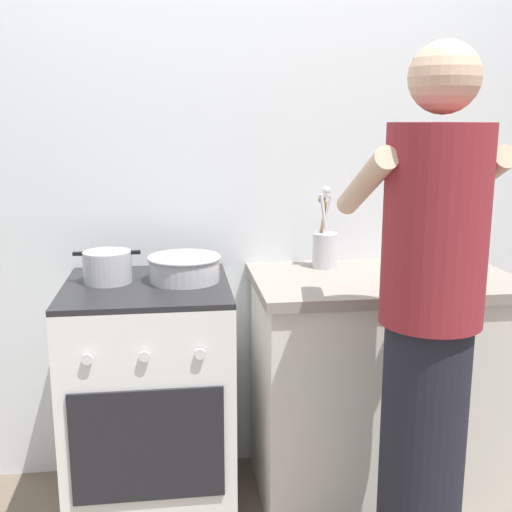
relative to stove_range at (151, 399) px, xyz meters
name	(u,v)px	position (x,y,z in m)	size (l,w,h in m)	color
back_wall	(280,178)	(0.55, 0.35, 0.80)	(3.20, 0.10, 2.50)	silver
countertop	(380,385)	(0.90, 0.00, 0.00)	(1.00, 0.60, 0.90)	silver
stove_range	(151,399)	(0.00, 0.00, 0.00)	(0.60, 0.62, 0.90)	white
pot	(108,267)	(-0.14, 0.05, 0.51)	(0.24, 0.18, 0.12)	#B2B2B7
mixing_bowl	(184,267)	(0.14, 0.03, 0.50)	(0.27, 0.27, 0.10)	#B7B7BC
utensil_crock	(325,244)	(0.71, 0.18, 0.55)	(0.10, 0.10, 0.33)	silver
spice_bottle	(402,267)	(0.96, -0.02, 0.49)	(0.04, 0.04, 0.08)	silver
oil_bottle	(439,253)	(1.10, -0.04, 0.54)	(0.06, 0.06, 0.23)	gold
person	(428,335)	(0.85, -0.55, 0.41)	(0.41, 0.50, 1.70)	black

